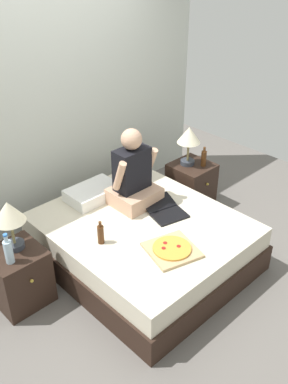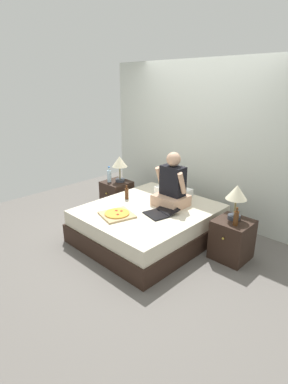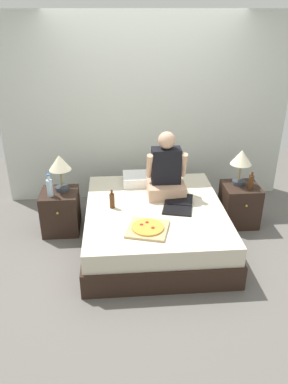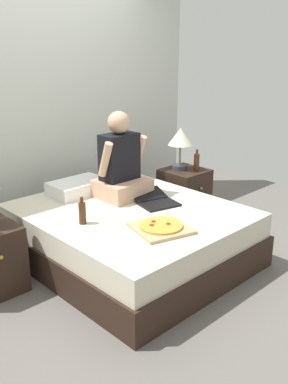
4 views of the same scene
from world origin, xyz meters
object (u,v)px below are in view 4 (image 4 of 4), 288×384
bed (131,235)px  beer_bottle (197,162)px  lamp_on_right_nightstand (180,140)px  nightstand_right (184,193)px  pizza_box (161,227)px  person_seated (121,166)px  laptop (156,201)px  beer_bottle_on_bed (82,213)px

bed → beer_bottle: bearing=12.4°
lamp_on_right_nightstand → nightstand_right: bearing=-59.1°
pizza_box → person_seated: bearing=70.1°
person_seated → laptop: (0.09, -0.36, -0.27)m
bed → nightstand_right: (1.12, 0.36, 0.03)m
beer_bottle → pizza_box: bearing=-150.4°
bed → beer_bottle: beer_bottle is taller
person_seated → beer_bottle_on_bed: (-0.64, -0.29, -0.20)m
laptop → pizza_box: laptop is taller
bed → nightstand_right: size_ratio=3.52×
pizza_box → beer_bottle: bearing=29.6°
beer_bottle → nightstand_right: bearing=125.0°
nightstand_right → laptop: 0.99m
bed → person_seated: (0.16, 0.31, 0.53)m
bed → laptop: bearing=-11.9°
lamp_on_right_nightstand → laptop: 1.02m
person_seated → beer_bottle_on_bed: bearing=-156.0°
bed → person_seated: bearing=62.2°
laptop → pizza_box: (-0.38, -0.43, -0.00)m
nightstand_right → laptop: (-0.87, -0.42, 0.23)m
laptop → beer_bottle_on_bed: 0.74m
bed → pizza_box: 0.56m
beer_bottle → person_seated: person_seated is taller
lamp_on_right_nightstand → beer_bottle: lamp_on_right_nightstand is taller
nightstand_right → lamp_on_right_nightstand: bearing=120.9°
person_seated → beer_bottle_on_bed: person_seated is taller
beer_bottle → laptop: (-0.94, -0.32, -0.13)m
beer_bottle → beer_bottle_on_bed: bearing=-171.7°
nightstand_right → person_seated: bearing=-176.6°
pizza_box → beer_bottle_on_bed: (-0.36, 0.50, 0.07)m
person_seated → laptop: person_seated is taller
person_seated → beer_bottle_on_bed: size_ratio=3.55×
nightstand_right → beer_bottle: 0.38m
nightstand_right → lamp_on_right_nightstand: 0.59m
laptop → beer_bottle_on_bed: size_ratio=2.18×
nightstand_right → beer_bottle_on_bed: beer_bottle_on_bed is taller
nightstand_right → bed: bearing=-162.1°
laptop → bed: bearing=168.1°
nightstand_right → beer_bottle_on_bed: (-1.61, -0.34, 0.30)m
laptop → beer_bottle: bearing=18.6°
beer_bottle → pizza_box: size_ratio=0.47×
beer_bottle → person_seated: size_ratio=0.29×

